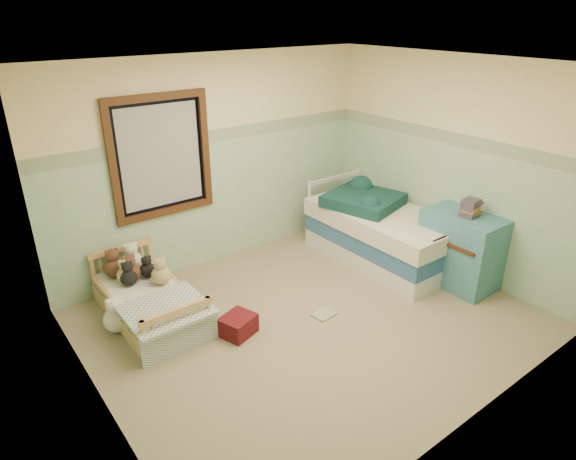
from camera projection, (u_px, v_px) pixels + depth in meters
floor at (311, 320)px, 5.13m from camera, size 4.20×3.60×0.02m
ceiling at (317, 65)px, 4.10m from camera, size 4.20×3.60×0.02m
wall_back at (216, 162)px, 5.92m from camera, size 4.20×0.04×2.50m
wall_front at (487, 285)px, 3.31m from camera, size 4.20×0.04×2.50m
wall_left at (83, 274)px, 3.45m from camera, size 0.04×3.60×2.50m
wall_right at (451, 166)px, 5.78m from camera, size 0.04×3.60×2.50m
wainscot_mint at (220, 202)px, 6.11m from camera, size 4.20×0.01×1.50m
border_strip at (215, 136)px, 5.77m from camera, size 4.20×0.01×0.15m
window_frame at (161, 157)px, 5.42m from camera, size 1.16×0.06×1.36m
window_blinds at (161, 157)px, 5.42m from camera, size 0.92×0.01×1.12m
toddler_bed_frame at (150, 309)px, 5.13m from camera, size 0.71×1.42×0.18m
toddler_mattress at (148, 296)px, 5.07m from camera, size 0.65×1.36×0.12m
patchwork_quilt at (166, 309)px, 4.72m from camera, size 0.77×0.71×0.03m
plush_bed_brown at (114, 267)px, 5.28m from camera, size 0.22×0.22×0.22m
plush_bed_white at (132, 262)px, 5.38m from camera, size 0.23×0.23×0.23m
plush_bed_tan at (126, 275)px, 5.15m from camera, size 0.20×0.20×0.20m
plush_bed_dark at (148, 270)px, 5.28m from camera, size 0.17×0.17×0.17m
plush_floor_cream at (117, 319)px, 4.89m from camera, size 0.26×0.26×0.26m
plush_floor_tan at (144, 338)px, 4.64m from camera, size 0.23×0.23×0.23m
twin_bed_frame at (380, 251)px, 6.30m from camera, size 0.93×1.86×0.22m
twin_boxspring at (381, 236)px, 6.21m from camera, size 0.93×1.86×0.22m
twin_mattress at (383, 219)px, 6.12m from camera, size 0.97×1.90×0.22m
teal_blanket at (363, 200)px, 6.23m from camera, size 0.98×1.01×0.14m
dresser at (460, 250)px, 5.64m from camera, size 0.53×0.85×0.85m
book_stack at (470, 208)px, 5.39m from camera, size 0.21×0.18×0.19m
red_pillow at (238, 325)px, 4.86m from camera, size 0.39×0.36×0.20m
floor_book at (324, 314)px, 5.19m from camera, size 0.25×0.20×0.02m
extra_plush_0 at (161, 275)px, 5.15m from camera, size 0.20×0.20×0.20m
extra_plush_1 at (129, 277)px, 5.13m from camera, size 0.19×0.19×0.19m
extra_plush_2 at (131, 273)px, 5.18m from camera, size 0.21×0.21×0.21m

